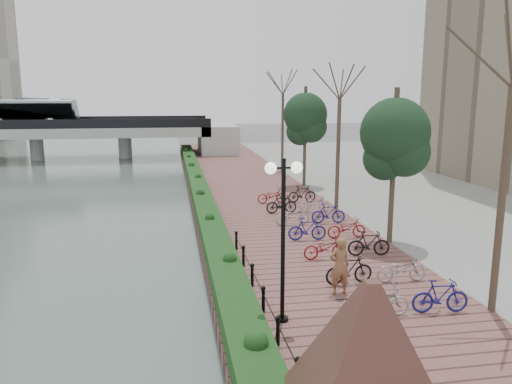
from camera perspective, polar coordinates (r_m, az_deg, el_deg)
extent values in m
cube|color=brown|center=(28.97, 0.68, -1.84)|extent=(8.00, 75.00, 0.50)
cube|color=gray|center=(35.47, 27.02, -0.68)|extent=(24.00, 75.00, 0.50)
cube|color=#163D16|center=(30.90, -6.37, -0.06)|extent=(1.10, 56.00, 0.60)
cylinder|color=black|center=(11.24, 4.80, -20.20)|extent=(0.10, 0.10, 0.70)
cylinder|color=black|center=(12.94, 2.52, -15.72)|extent=(0.10, 0.10, 0.70)
cylinder|color=black|center=(14.72, 0.84, -12.29)|extent=(0.10, 0.10, 0.70)
cylinder|color=black|center=(16.55, -0.44, -9.60)|extent=(0.10, 0.10, 0.70)
cylinder|color=black|center=(18.41, -1.44, -7.44)|extent=(0.10, 0.10, 0.70)
cylinder|color=black|center=(20.30, -2.26, -5.68)|extent=(0.10, 0.10, 0.70)
pyramid|color=#42211C|center=(9.29, 12.75, -18.26)|extent=(5.91, 5.91, 2.88)
cylinder|color=black|center=(13.54, 3.10, -5.73)|extent=(0.12, 0.12, 4.55)
cylinder|color=black|center=(13.11, 3.19, 2.77)|extent=(0.70, 0.06, 0.06)
sphere|color=white|center=(13.04, 1.69, 2.74)|extent=(0.32, 0.32, 0.32)
sphere|color=white|center=(13.19, 4.67, 2.80)|extent=(0.32, 0.32, 0.32)
imported|color=brown|center=(15.99, 9.53, -8.33)|extent=(0.67, 0.44, 1.84)
imported|color=#9A9B9F|center=(14.73, 14.18, -12.19)|extent=(0.60, 1.71, 0.90)
imported|color=black|center=(16.95, 10.63, -8.74)|extent=(0.47, 1.66, 1.00)
imported|color=maroon|center=(19.30, 7.95, -6.36)|extent=(0.60, 1.71, 0.90)
imported|color=navy|center=(21.68, 5.89, -4.24)|extent=(0.47, 1.66, 1.00)
imported|color=#9A9B9F|center=(24.12, 4.24, -2.77)|extent=(0.60, 1.71, 0.90)
imported|color=black|center=(26.58, 2.90, -1.36)|extent=(0.47, 1.66, 1.00)
imported|color=maroon|center=(29.08, 1.79, -0.39)|extent=(0.60, 1.72, 0.90)
imported|color=navy|center=(15.50, 20.41, -11.18)|extent=(0.47, 1.66, 1.00)
imported|color=#9A9B9F|center=(17.65, 16.17, -8.36)|extent=(0.60, 1.71, 0.90)
imported|color=black|center=(19.89, 12.93, -5.87)|extent=(0.47, 1.66, 1.00)
imported|color=maroon|center=(22.23, 10.37, -4.12)|extent=(0.60, 1.71, 0.90)
imported|color=navy|center=(24.60, 8.32, -2.47)|extent=(0.47, 1.66, 1.00)
imported|color=#9A9B9F|center=(27.03, 6.63, -1.32)|extent=(0.60, 1.71, 0.90)
imported|color=black|center=(29.47, 5.22, -0.17)|extent=(0.47, 1.66, 1.00)
cube|color=#A9A9A3|center=(57.14, -23.90, 6.33)|extent=(36.00, 8.00, 1.00)
cube|color=black|center=(53.32, -24.98, 7.01)|extent=(36.00, 0.15, 0.90)
cube|color=black|center=(60.87, -23.08, 7.52)|extent=(36.00, 0.15, 0.90)
cylinder|color=#A9A9A3|center=(57.28, -23.76, 4.59)|extent=(1.40, 1.40, 2.50)
cylinder|color=#A9A9A3|center=(55.78, -14.73, 5.01)|extent=(1.40, 1.40, 2.50)
imported|color=white|center=(57.30, -25.04, 8.26)|extent=(2.52, 10.77, 3.00)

